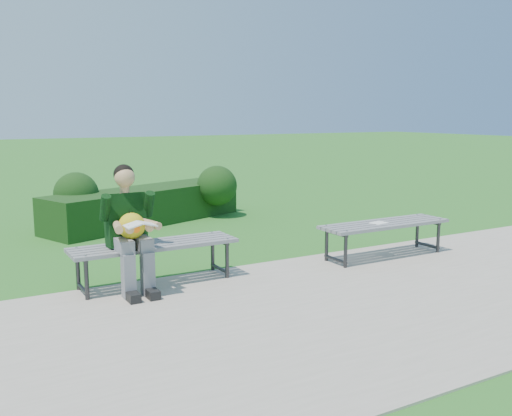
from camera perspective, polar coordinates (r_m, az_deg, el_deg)
name	(u,v)px	position (r m, az deg, el deg)	size (l,w,h in m)	color
ground	(246,266)	(7.03, -1.00, -5.87)	(80.00, 80.00, 0.00)	#377D25
walkway	(333,307)	(5.62, 7.71, -9.80)	(30.00, 3.50, 0.02)	beige
hedge	(148,201)	(9.93, -10.76, 0.67)	(3.71, 2.14, 0.93)	#0F3713
bench_left	(155,248)	(6.27, -10.11, -3.97)	(1.80, 0.50, 0.46)	gray
bench_right	(385,226)	(7.53, 12.74, -1.81)	(1.80, 0.50, 0.46)	gray
seated_boy	(129,225)	(6.03, -12.56, -1.68)	(0.56, 0.76, 1.31)	slate
paper_sheet	(379,223)	(7.46, 12.18, -1.46)	(0.25, 0.21, 0.01)	white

